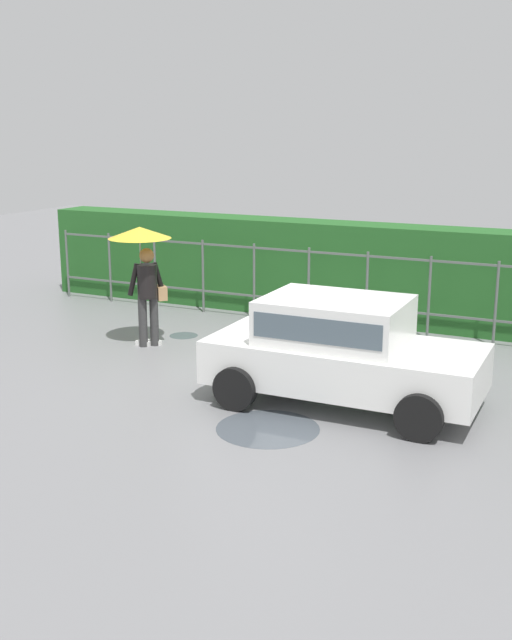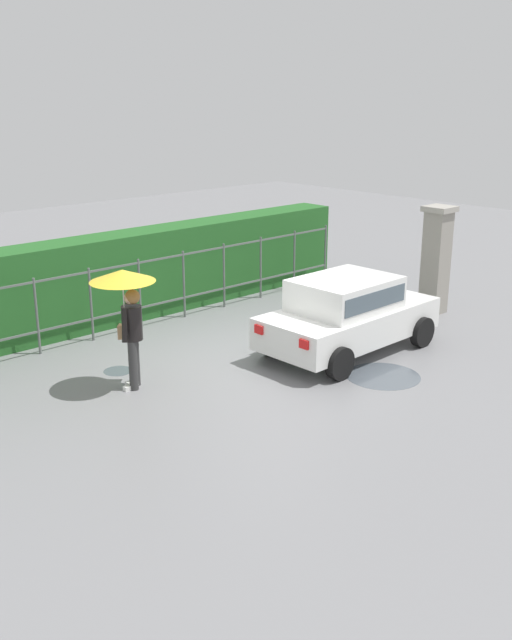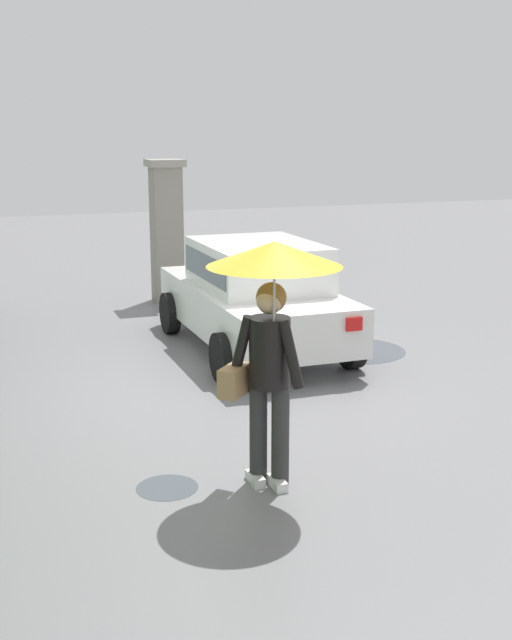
% 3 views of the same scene
% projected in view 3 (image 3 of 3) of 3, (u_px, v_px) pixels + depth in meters
% --- Properties ---
extents(ground_plane, '(40.00, 40.00, 0.00)m').
position_uv_depth(ground_plane, '(236.00, 386.00, 9.37)').
color(ground_plane, slate).
extents(car, '(3.76, 1.90, 1.48)m').
position_uv_depth(car, '(255.00, 292.00, 10.71)').
color(car, white).
rests_on(car, ground).
extents(pedestrian, '(1.08, 1.08, 2.08)m').
position_uv_depth(pedestrian, '(271.00, 303.00, 6.39)').
color(pedestrian, '#333333').
rests_on(pedestrian, ground).
extents(gate_pillar, '(0.60, 0.60, 2.42)m').
position_uv_depth(gate_pillar, '(167.00, 230.00, 13.66)').
color(gate_pillar, gray).
rests_on(gate_pillar, ground).
extents(puddle_near, '(1.33, 1.33, 0.00)m').
position_uv_depth(puddle_near, '(356.00, 350.00, 10.86)').
color(puddle_near, '#4C545B').
rests_on(puddle_near, ground).
extents(puddle_far, '(0.52, 0.52, 0.00)m').
position_uv_depth(puddle_far, '(167.00, 487.00, 6.73)').
color(puddle_far, '#4C545B').
rests_on(puddle_far, ground).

